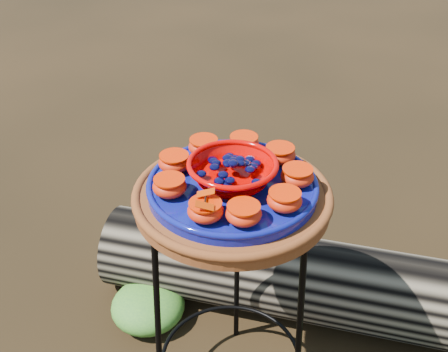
# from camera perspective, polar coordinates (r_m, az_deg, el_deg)

# --- Properties ---
(plant_stand) EXTENTS (0.44, 0.44, 0.70)m
(plant_stand) POSITION_cam_1_polar(r_m,az_deg,el_deg) (1.56, 0.73, -13.39)
(plant_stand) COLOR black
(plant_stand) RESTS_ON ground
(terracotta_saucer) EXTENTS (0.46, 0.46, 0.04)m
(terracotta_saucer) POSITION_cam_1_polar(r_m,az_deg,el_deg) (1.32, 0.85, -2.31)
(terracotta_saucer) COLOR #653013
(terracotta_saucer) RESTS_ON plant_stand
(cobalt_plate) EXTENTS (0.39, 0.39, 0.03)m
(cobalt_plate) POSITION_cam_1_polar(r_m,az_deg,el_deg) (1.30, 0.86, -1.17)
(cobalt_plate) COLOR navy
(cobalt_plate) RESTS_ON terracotta_saucer
(red_bowl) EXTENTS (0.20, 0.20, 0.05)m
(red_bowl) POSITION_cam_1_polar(r_m,az_deg,el_deg) (1.27, 0.87, 0.32)
(red_bowl) COLOR #C30200
(red_bowl) RESTS_ON cobalt_plate
(glass_gems) EXTENTS (0.15, 0.15, 0.03)m
(glass_gems) POSITION_cam_1_polar(r_m,az_deg,el_deg) (1.25, 0.89, 1.87)
(glass_gems) COLOR black
(glass_gems) RESTS_ON red_bowl
(orange_half_0) EXTENTS (0.08, 0.08, 0.04)m
(orange_half_0) POSITION_cam_1_polar(r_m,az_deg,el_deg) (1.17, -1.89, -3.55)
(orange_half_0) COLOR red
(orange_half_0) RESTS_ON cobalt_plate
(orange_half_1) EXTENTS (0.08, 0.08, 0.04)m
(orange_half_1) POSITION_cam_1_polar(r_m,az_deg,el_deg) (1.16, 2.00, -3.86)
(orange_half_1) COLOR red
(orange_half_1) RESTS_ON cobalt_plate
(orange_half_2) EXTENTS (0.08, 0.08, 0.04)m
(orange_half_2) POSITION_cam_1_polar(r_m,az_deg,el_deg) (1.20, 6.16, -2.47)
(orange_half_2) COLOR red
(orange_half_2) RESTS_ON cobalt_plate
(orange_half_3) EXTENTS (0.08, 0.08, 0.04)m
(orange_half_3) POSITION_cam_1_polar(r_m,az_deg,el_deg) (1.28, 7.45, -0.03)
(orange_half_3) COLOR red
(orange_half_3) RESTS_ON cobalt_plate
(orange_half_4) EXTENTS (0.08, 0.08, 0.04)m
(orange_half_4) POSITION_cam_1_polar(r_m,az_deg,el_deg) (1.36, 5.70, 2.18)
(orange_half_4) COLOR red
(orange_half_4) RESTS_ON cobalt_plate
(orange_half_5) EXTENTS (0.08, 0.08, 0.04)m
(orange_half_5) POSITION_cam_1_polar(r_m,az_deg,el_deg) (1.40, 2.03, 3.31)
(orange_half_5) COLOR red
(orange_half_5) RESTS_ON cobalt_plate
(orange_half_6) EXTENTS (0.08, 0.08, 0.04)m
(orange_half_6) POSITION_cam_1_polar(r_m,az_deg,el_deg) (1.39, -2.07, 3.02)
(orange_half_6) COLOR red
(orange_half_6) RESTS_ON cobalt_plate
(orange_half_7) EXTENTS (0.08, 0.08, 0.04)m
(orange_half_7) POSITION_cam_1_polar(r_m,az_deg,el_deg) (1.33, -5.06, 1.38)
(orange_half_7) COLOR red
(orange_half_7) RESTS_ON cobalt_plate
(orange_half_8) EXTENTS (0.08, 0.08, 0.04)m
(orange_half_8) POSITION_cam_1_polar(r_m,az_deg,el_deg) (1.25, -5.55, -1.07)
(orange_half_8) COLOR red
(orange_half_8) RESTS_ON cobalt_plate
(butterfly) EXTENTS (0.09, 0.06, 0.01)m
(butterfly) POSITION_cam_1_polar(r_m,az_deg,el_deg) (1.15, -1.92, -2.43)
(butterfly) COLOR #BF2C00
(butterfly) RESTS_ON orange_half_0
(driftwood_log) EXTENTS (1.58, 0.65, 0.29)m
(driftwood_log) POSITION_cam_1_polar(r_m,az_deg,el_deg) (1.96, 10.21, -10.61)
(driftwood_log) COLOR black
(driftwood_log) RESTS_ON ground
(foliage_left) EXTENTS (0.25, 0.25, 0.13)m
(foliage_left) POSITION_cam_1_polar(r_m,az_deg,el_deg) (1.98, -7.74, -12.85)
(foliage_left) COLOR #2D6324
(foliage_left) RESTS_ON ground
(foliage_back) EXTENTS (0.35, 0.35, 0.18)m
(foliage_back) POSITION_cam_1_polar(r_m,az_deg,el_deg) (2.23, -3.94, -5.50)
(foliage_back) COLOR #2D6324
(foliage_back) RESTS_ON ground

